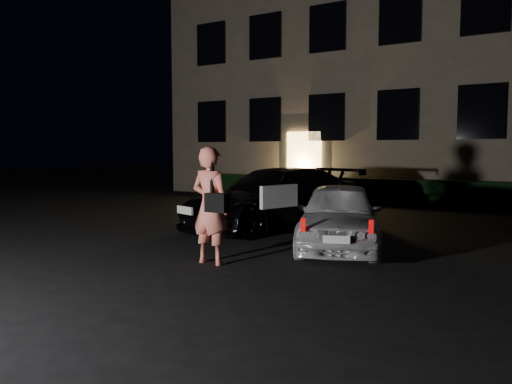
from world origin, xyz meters
The scene contains 6 objects.
ground centered at (0.00, 0.00, 0.00)m, with size 80.00×80.00×0.00m, color black.
building centered at (0.00, 14.99, 6.00)m, with size 20.00×8.11×12.00m.
hedge centered at (0.00, 10.50, 0.42)m, with size 15.00×0.70×0.85m, color black.
sedan centered at (-0.83, 3.98, 0.69)m, with size 3.25×5.14×1.39m.
hatch centered at (1.35, 2.51, 0.61)m, with size 2.61×3.83×1.21m.
man centered at (0.12, 0.24, 0.93)m, with size 0.76×0.46×1.85m.
Camera 1 is at (4.80, -6.03, 1.78)m, focal length 35.00 mm.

